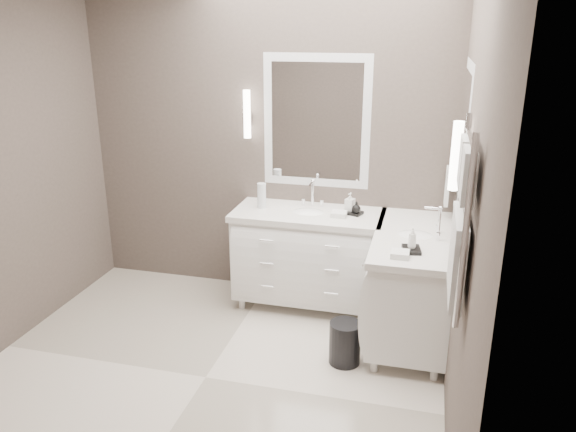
% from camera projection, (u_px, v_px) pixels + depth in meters
% --- Properties ---
extents(floor, '(3.20, 3.00, 0.01)m').
position_uv_depth(floor, '(206.00, 378.00, 3.88)').
color(floor, silver).
rests_on(floor, ground).
extents(wall_back, '(3.20, 0.01, 2.70)m').
position_uv_depth(wall_back, '(265.00, 143.00, 4.82)').
color(wall_back, '#4D433D').
rests_on(wall_back, floor).
extents(wall_front, '(3.20, 0.01, 2.70)m').
position_uv_depth(wall_front, '(32.00, 301.00, 2.06)').
color(wall_front, '#4D433D').
rests_on(wall_front, floor).
extents(wall_right, '(0.01, 3.00, 2.70)m').
position_uv_depth(wall_right, '(468.00, 210.00, 3.07)').
color(wall_right, '#4D433D').
rests_on(wall_right, floor).
extents(vanity_back, '(1.24, 0.59, 0.97)m').
position_uv_depth(vanity_back, '(308.00, 253.00, 4.74)').
color(vanity_back, white).
rests_on(vanity_back, floor).
extents(vanity_right, '(0.59, 1.24, 0.97)m').
position_uv_depth(vanity_right, '(412.00, 280.00, 4.24)').
color(vanity_right, white).
rests_on(vanity_right, floor).
extents(mirror_back, '(0.90, 0.02, 1.10)m').
position_uv_depth(mirror_back, '(316.00, 122.00, 4.64)').
color(mirror_back, white).
rests_on(mirror_back, wall_back).
extents(mirror_right, '(0.02, 0.90, 1.10)m').
position_uv_depth(mirror_right, '(463.00, 145.00, 3.74)').
color(mirror_right, white).
rests_on(mirror_right, wall_right).
extents(sconce_back, '(0.06, 0.06, 0.40)m').
position_uv_depth(sconce_back, '(247.00, 115.00, 4.70)').
color(sconce_back, white).
rests_on(sconce_back, wall_back).
extents(sconce_right, '(0.06, 0.06, 0.40)m').
position_uv_depth(sconce_right, '(456.00, 157.00, 3.21)').
color(sconce_right, white).
rests_on(sconce_right, wall_right).
extents(towel_bar_corner, '(0.03, 0.22, 0.30)m').
position_uv_depth(towel_bar_corner, '(447.00, 185.00, 4.41)').
color(towel_bar_corner, white).
rests_on(towel_bar_corner, wall_right).
extents(towel_ladder, '(0.06, 0.58, 0.90)m').
position_uv_depth(towel_ladder, '(461.00, 227.00, 2.70)').
color(towel_ladder, white).
rests_on(towel_ladder, wall_right).
extents(waste_bin, '(0.28, 0.28, 0.32)m').
position_uv_depth(waste_bin, '(345.00, 343.00, 4.01)').
color(waste_bin, black).
rests_on(waste_bin, floor).
extents(amenity_tray_back, '(0.17, 0.15, 0.02)m').
position_uv_depth(amenity_tray_back, '(353.00, 213.00, 4.57)').
color(amenity_tray_back, black).
rests_on(amenity_tray_back, vanity_back).
extents(amenity_tray_right, '(0.14, 0.17, 0.02)m').
position_uv_depth(amenity_tray_right, '(411.00, 250.00, 3.82)').
color(amenity_tray_right, black).
rests_on(amenity_tray_right, vanity_right).
extents(water_bottle, '(0.08, 0.08, 0.21)m').
position_uv_depth(water_bottle, '(262.00, 196.00, 4.69)').
color(water_bottle, silver).
rests_on(water_bottle, vanity_back).
extents(soap_bottle_a, '(0.08, 0.09, 0.15)m').
position_uv_depth(soap_bottle_a, '(350.00, 202.00, 4.56)').
color(soap_bottle_a, white).
rests_on(soap_bottle_a, amenity_tray_back).
extents(soap_bottle_b, '(0.10, 0.10, 0.09)m').
position_uv_depth(soap_bottle_b, '(356.00, 207.00, 4.51)').
color(soap_bottle_b, black).
rests_on(soap_bottle_b, amenity_tray_back).
extents(soap_bottle_c, '(0.07, 0.07, 0.15)m').
position_uv_depth(soap_bottle_c, '(412.00, 238.00, 3.79)').
color(soap_bottle_c, white).
rests_on(soap_bottle_c, amenity_tray_right).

